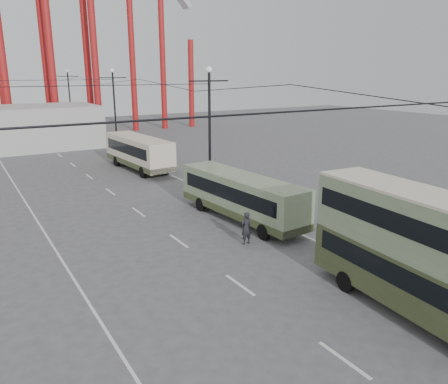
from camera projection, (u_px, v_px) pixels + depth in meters
ground at (322, 322)px, 16.14m from camera, size 160.00×160.00×0.00m
road_markings at (122, 198)px, 31.85m from camera, size 12.52×120.00×0.01m
lamp_post_mid at (210, 131)px, 32.50m from camera, size 3.20×0.44×9.32m
lamp_post_far at (115, 110)px, 50.53m from camera, size 3.20×0.44×9.32m
lamp_post_distant at (70, 100)px, 68.56m from camera, size 3.20×0.44×9.32m
fairground_shed at (0, 129)px, 50.95m from camera, size 22.00×10.00×5.00m
double_decker_bus at (418, 248)px, 15.98m from camera, size 2.99×9.06×4.78m
single_decker_green at (241, 195)px, 26.83m from camera, size 3.00×10.14×2.83m
single_decker_cream at (139, 152)px, 40.76m from camera, size 3.10×10.10×3.10m
pedestrian at (246, 228)px, 23.23m from camera, size 0.68×0.48×1.79m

